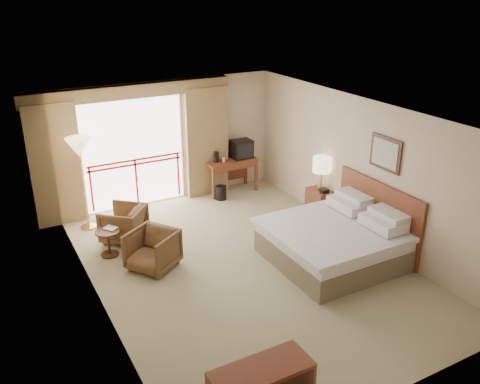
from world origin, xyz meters
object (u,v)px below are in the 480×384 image
bed (335,241)px  tv (242,149)px  table_lamp (322,165)px  floor_lamp (79,151)px  wastebasket (221,193)px  armchair_near (154,268)px  desk (229,166)px  armchair_far (125,240)px  side_table (108,239)px  nightstand (321,204)px

bed → tv: 3.81m
table_lamp → tv: (-0.67, 2.18, -0.17)m
tv → floor_lamp: bearing=-177.1°
bed → wastebasket: size_ratio=6.70×
tv → floor_lamp: floor_lamp is taller
wastebasket → armchair_near: size_ratio=0.41×
desk → wastebasket: bearing=-142.2°
armchair_near → armchair_far: bearing=152.3°
floor_lamp → bed: bearing=-44.0°
side_table → floor_lamp: bearing=93.0°
table_lamp → armchair_near: (-3.78, -0.28, -1.17)m
desk → wastebasket: 0.73m
tv → wastebasket: tv is taller
nightstand → tv: bearing=107.1°
bed → armchair_near: bed is taller
armchair_near → floor_lamp: 2.75m
tv → armchair_near: 4.09m
bed → desk: bearing=91.8°
nightstand → tv: tv is taller
table_lamp → tv: size_ratio=1.42×
bed → armchair_far: bearing=140.3°
tv → table_lamp: bearing=-75.0°
armchair_near → bed: bearing=32.4°
bed → floor_lamp: size_ratio=1.13×
floor_lamp → armchair_near: bearing=-73.8°
bed → armchair_near: 3.22m
table_lamp → wastebasket: bearing=126.6°
nightstand → armchair_near: bearing=-176.1°
desk → side_table: bearing=-157.4°
table_lamp → floor_lamp: bearing=157.2°
armchair_far → side_table: (-0.42, -0.45, 0.34)m
wastebasket → side_table: 3.24m
desk → table_lamp: bearing=-71.0°
bed → armchair_far: bed is taller
table_lamp → side_table: bearing=173.1°
floor_lamp → wastebasket: bearing=0.2°
table_lamp → wastebasket: (-1.38, 1.86, -1.01)m
tv → side_table: 4.07m
tv → armchair_near: bearing=-143.7°
desk → floor_lamp: floor_lamp is taller
bed → tv: bearing=87.2°
nightstand → armchair_far: 4.06m
nightstand → tv: (-0.67, 2.23, 0.68)m
table_lamp → side_table: (-4.33, 0.52, -0.83)m
bed → wastebasket: bed is taller
bed → floor_lamp: 5.09m
armchair_far → armchair_near: bearing=47.5°
table_lamp → desk: 2.50m
wastebasket → table_lamp: bearing=-53.4°
bed → armchair_far: 4.00m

